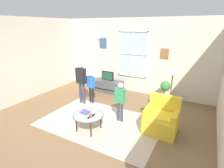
# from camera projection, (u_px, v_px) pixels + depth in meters

# --- Properties ---
(ground_plane) EXTENTS (6.53, 6.53, 0.02)m
(ground_plane) POSITION_uv_depth(u_px,v_px,m) (89.00, 126.00, 4.67)
(ground_plane) COLOR brown
(back_wall) EXTENTS (5.93, 0.17, 2.81)m
(back_wall) POSITION_uv_depth(u_px,v_px,m) (134.00, 56.00, 6.74)
(back_wall) COLOR beige
(back_wall) RESTS_ON ground_plane
(side_wall_left) EXTENTS (0.12, 5.93, 2.81)m
(side_wall_left) POSITION_uv_depth(u_px,v_px,m) (10.00, 62.00, 5.62)
(side_wall_left) COLOR beige
(side_wall_left) RESTS_ON ground_plane
(area_rug) EXTENTS (3.19, 2.05, 0.01)m
(area_rug) POSITION_uv_depth(u_px,v_px,m) (101.00, 122.00, 4.83)
(area_rug) COLOR #C6B29E
(area_rug) RESTS_ON ground_plane
(tv_stand) EXTENTS (1.18, 0.49, 0.47)m
(tv_stand) POSITION_uv_depth(u_px,v_px,m) (108.00, 86.00, 7.02)
(tv_stand) COLOR #4C4C51
(tv_stand) RESTS_ON ground_plane
(television) EXTENTS (0.51, 0.08, 0.36)m
(television) POSITION_uv_depth(u_px,v_px,m) (108.00, 76.00, 6.88)
(television) COLOR #4C4C4C
(television) RESTS_ON tv_stand
(armchair) EXTENTS (0.76, 0.74, 0.87)m
(armchair) POSITION_uv_depth(u_px,v_px,m) (162.00, 119.00, 4.34)
(armchair) COLOR yellow
(armchair) RESTS_ON ground_plane
(coffee_table) EXTENTS (0.76, 0.76, 0.42)m
(coffee_table) POSITION_uv_depth(u_px,v_px,m) (88.00, 116.00, 4.37)
(coffee_table) COLOR #99B2B7
(coffee_table) RESTS_ON ground_plane
(book_stack) EXTENTS (0.24, 0.20, 0.04)m
(book_stack) POSITION_uv_depth(u_px,v_px,m) (85.00, 112.00, 4.46)
(book_stack) COLOR #9ABB74
(book_stack) RESTS_ON coffee_table
(cup) EXTENTS (0.07, 0.07, 0.08)m
(cup) POSITION_uv_depth(u_px,v_px,m) (91.00, 116.00, 4.25)
(cup) COLOR #BF3F3F
(cup) RESTS_ON coffee_table
(remote_near_books) EXTENTS (0.06, 0.14, 0.02)m
(remote_near_books) POSITION_uv_depth(u_px,v_px,m) (93.00, 115.00, 4.34)
(remote_near_books) COLOR black
(remote_near_books) RESTS_ON coffee_table
(remote_near_cup) EXTENTS (0.05, 0.14, 0.02)m
(remote_near_cup) POSITION_uv_depth(u_px,v_px,m) (89.00, 117.00, 4.24)
(remote_near_cup) COLOR black
(remote_near_cup) RESTS_ON coffee_table
(person_green_shirt) EXTENTS (0.34, 0.15, 1.12)m
(person_green_shirt) POSITION_uv_depth(u_px,v_px,m) (120.00, 98.00, 4.68)
(person_green_shirt) COLOR #333851
(person_green_shirt) RESTS_ON ground_plane
(person_blue_shirt) EXTENTS (0.33, 0.15, 1.08)m
(person_blue_shirt) POSITION_uv_depth(u_px,v_px,m) (91.00, 84.00, 5.87)
(person_blue_shirt) COLOR black
(person_blue_shirt) RESTS_ON ground_plane
(person_black_shirt) EXTENTS (0.43, 0.19, 1.41)m
(person_black_shirt) POSITION_uv_depth(u_px,v_px,m) (81.00, 78.00, 5.77)
(person_black_shirt) COLOR #333851
(person_black_shirt) RESTS_ON ground_plane
(potted_plant_by_window) EXTENTS (0.34, 0.34, 0.74)m
(potted_plant_by_window) POSITION_uv_depth(u_px,v_px,m) (165.00, 91.00, 6.06)
(potted_plant_by_window) COLOR silver
(potted_plant_by_window) RESTS_ON ground_plane
(floor_lamp) EXTENTS (0.32, 0.32, 1.58)m
(floor_lamp) POSITION_uv_depth(u_px,v_px,m) (173.00, 75.00, 4.48)
(floor_lamp) COLOR black
(floor_lamp) RESTS_ON ground_plane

